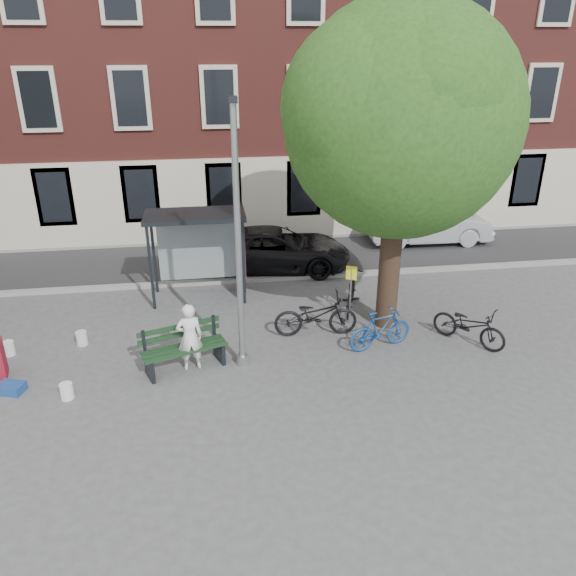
{
  "coord_description": "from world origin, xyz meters",
  "views": [
    {
      "loc": [
        -0.59,
        -11.6,
        7.12
      ],
      "look_at": [
        1.27,
        1.17,
        1.4
      ],
      "focal_mm": 35.0,
      "sensor_mm": 36.0,
      "label": 1
    }
  ],
  "objects_px": {
    "painter": "(190,337)",
    "notice_sign": "(351,284)",
    "lamppost": "(239,255)",
    "bus_shelter": "(210,235)",
    "bike_d": "(351,292)",
    "car_silver": "(428,223)",
    "car_dark": "(275,249)",
    "bike_c": "(469,325)",
    "bench": "(184,350)",
    "bike_b": "(381,329)",
    "bike_a": "(316,315)"
  },
  "relations": [
    {
      "from": "painter",
      "to": "car_dark",
      "type": "xyz_separation_m",
      "value": [
        2.75,
        6.02,
        -0.14
      ]
    },
    {
      "from": "notice_sign",
      "to": "painter",
      "type": "bearing_deg",
      "value": -134.22
    },
    {
      "from": "painter",
      "to": "bench",
      "type": "bearing_deg",
      "value": -32.45
    },
    {
      "from": "bike_a",
      "to": "car_dark",
      "type": "distance_m",
      "value": 4.84
    },
    {
      "from": "bus_shelter",
      "to": "bike_a",
      "type": "relative_size",
      "value": 1.31
    },
    {
      "from": "bike_b",
      "to": "notice_sign",
      "type": "height_order",
      "value": "notice_sign"
    },
    {
      "from": "car_dark",
      "to": "lamppost",
      "type": "bearing_deg",
      "value": 173.41
    },
    {
      "from": "bench",
      "to": "notice_sign",
      "type": "distance_m",
      "value": 4.74
    },
    {
      "from": "bike_b",
      "to": "lamppost",
      "type": "bearing_deg",
      "value": 79.79
    },
    {
      "from": "bus_shelter",
      "to": "painter",
      "type": "xyz_separation_m",
      "value": [
        -0.59,
        -4.11,
        -1.08
      ]
    },
    {
      "from": "car_silver",
      "to": "notice_sign",
      "type": "bearing_deg",
      "value": 144.34
    },
    {
      "from": "lamppost",
      "to": "bike_c",
      "type": "height_order",
      "value": "lamppost"
    },
    {
      "from": "bike_c",
      "to": "bike_d",
      "type": "bearing_deg",
      "value": 96.49
    },
    {
      "from": "bus_shelter",
      "to": "bike_d",
      "type": "relative_size",
      "value": 1.49
    },
    {
      "from": "lamppost",
      "to": "car_dark",
      "type": "bearing_deg",
      "value": 75.55
    },
    {
      "from": "painter",
      "to": "car_dark",
      "type": "bearing_deg",
      "value": -123.07
    },
    {
      "from": "bike_d",
      "to": "notice_sign",
      "type": "distance_m",
      "value": 1.05
    },
    {
      "from": "bike_a",
      "to": "bike_b",
      "type": "relative_size",
      "value": 1.26
    },
    {
      "from": "bike_b",
      "to": "bike_c",
      "type": "bearing_deg",
      "value": -107.4
    },
    {
      "from": "bench",
      "to": "bike_b",
      "type": "xyz_separation_m",
      "value": [
        4.84,
        0.23,
        0.05
      ]
    },
    {
      "from": "lamppost",
      "to": "painter",
      "type": "distance_m",
      "value": 2.29
    },
    {
      "from": "painter",
      "to": "notice_sign",
      "type": "xyz_separation_m",
      "value": [
        4.24,
        1.69,
        0.35
      ]
    },
    {
      "from": "bus_shelter",
      "to": "bike_a",
      "type": "xyz_separation_m",
      "value": [
        2.61,
        -2.91,
        -1.35
      ]
    },
    {
      "from": "lamppost",
      "to": "bus_shelter",
      "type": "distance_m",
      "value": 4.24
    },
    {
      "from": "bench",
      "to": "car_silver",
      "type": "bearing_deg",
      "value": 21.79
    },
    {
      "from": "bike_d",
      "to": "bike_b",
      "type": "bearing_deg",
      "value": 114.76
    },
    {
      "from": "bench",
      "to": "car_dark",
      "type": "xyz_separation_m",
      "value": [
        2.91,
        5.94,
        0.22
      ]
    },
    {
      "from": "painter",
      "to": "bike_d",
      "type": "relative_size",
      "value": 0.87
    },
    {
      "from": "car_dark",
      "to": "notice_sign",
      "type": "bearing_deg",
      "value": -153.18
    },
    {
      "from": "bench",
      "to": "car_silver",
      "type": "distance_m",
      "value": 11.86
    },
    {
      "from": "bus_shelter",
      "to": "painter",
      "type": "bearing_deg",
      "value": -98.19
    },
    {
      "from": "car_silver",
      "to": "notice_sign",
      "type": "xyz_separation_m",
      "value": [
        -4.57,
        -6.14,
        0.41
      ]
    },
    {
      "from": "lamppost",
      "to": "bike_c",
      "type": "xyz_separation_m",
      "value": [
        5.77,
        0.2,
        -2.28
      ]
    },
    {
      "from": "lamppost",
      "to": "bike_d",
      "type": "relative_size",
      "value": 3.19
    },
    {
      "from": "bench",
      "to": "car_dark",
      "type": "distance_m",
      "value": 6.62
    },
    {
      "from": "bench",
      "to": "notice_sign",
      "type": "relative_size",
      "value": 1.23
    },
    {
      "from": "lamppost",
      "to": "bus_shelter",
      "type": "xyz_separation_m",
      "value": [
        -0.61,
        4.11,
        -0.87
      ]
    },
    {
      "from": "bus_shelter",
      "to": "bike_d",
      "type": "xyz_separation_m",
      "value": [
        3.89,
        -1.6,
        -1.34
      ]
    },
    {
      "from": "bike_d",
      "to": "car_silver",
      "type": "relative_size",
      "value": 0.41
    },
    {
      "from": "lamppost",
      "to": "bus_shelter",
      "type": "bearing_deg",
      "value": 98.43
    },
    {
      "from": "bike_c",
      "to": "bike_d",
      "type": "xyz_separation_m",
      "value": [
        -2.48,
        2.3,
        0.07
      ]
    },
    {
      "from": "car_silver",
      "to": "notice_sign",
      "type": "height_order",
      "value": "notice_sign"
    },
    {
      "from": "lamppost",
      "to": "bike_d",
      "type": "height_order",
      "value": "lamppost"
    },
    {
      "from": "lamppost",
      "to": "bench",
      "type": "distance_m",
      "value": 2.69
    },
    {
      "from": "bike_c",
      "to": "bike_d",
      "type": "relative_size",
      "value": 1.01
    },
    {
      "from": "bike_d",
      "to": "notice_sign",
      "type": "bearing_deg",
      "value": 92.96
    },
    {
      "from": "bench",
      "to": "bike_c",
      "type": "height_order",
      "value": "bench"
    },
    {
      "from": "bike_d",
      "to": "lamppost",
      "type": "bearing_deg",
      "value": 57.14
    },
    {
      "from": "bike_c",
      "to": "notice_sign",
      "type": "relative_size",
      "value": 1.15
    },
    {
      "from": "painter",
      "to": "bike_c",
      "type": "distance_m",
      "value": 6.98
    }
  ]
}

